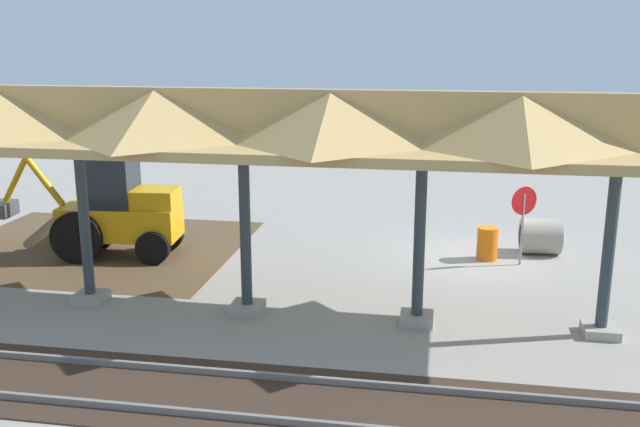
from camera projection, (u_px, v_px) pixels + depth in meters
The scene contains 9 objects.
ground_plane at pixel (476, 257), 19.66m from camera, with size 120.00×120.00×0.00m, color gray.
dirt_work_zone at pixel (96, 247), 20.55m from camera, with size 8.22×7.00×0.01m, color brown.
platform_canopy at pixel (157, 122), 15.08m from camera, with size 19.84×3.20×4.90m.
rail_tracks at pixel (498, 420), 11.32m from camera, with size 60.00×2.58×0.15m.
stop_sign at pixel (524, 209), 18.63m from camera, with size 0.67×0.41×2.13m.
backhoe at pixel (115, 211), 19.49m from camera, with size 5.33×1.93×2.82m.
dirt_mound at pixel (71, 240), 21.31m from camera, with size 5.35×5.35×2.16m, color brown.
concrete_pipe at pixel (540, 236), 19.87m from camera, with size 1.11×1.05×0.99m.
traffic_barrel at pixel (487, 243), 19.35m from camera, with size 0.56×0.56×0.90m, color orange.
Camera 1 is at (1.06, 19.22, 6.00)m, focal length 40.00 mm.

